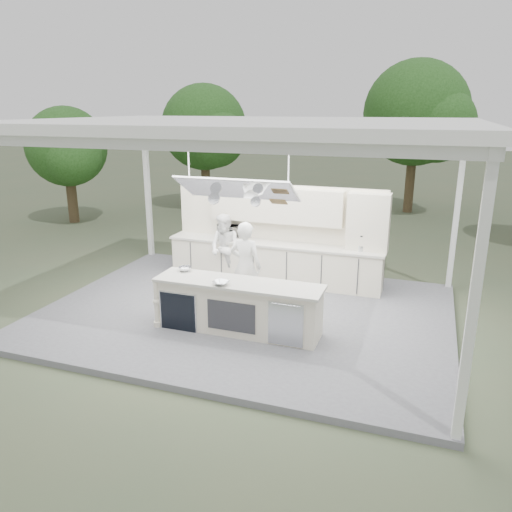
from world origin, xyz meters
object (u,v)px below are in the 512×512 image
at_px(back_counter, 274,262).
at_px(sous_chef, 225,248).
at_px(demo_island, 237,306).
at_px(head_chef, 246,266).

height_order(back_counter, sous_chef, sous_chef).
distance_m(demo_island, sous_chef, 2.79).
bearing_deg(back_counter, demo_island, -86.37).
xyz_separation_m(back_counter, head_chef, (-0.04, -1.78, 0.43)).
distance_m(back_counter, sous_chef, 1.18).
relative_size(demo_island, head_chef, 1.71).
bearing_deg(head_chef, demo_island, 107.53).
distance_m(back_counter, head_chef, 1.83).
distance_m(head_chef, sous_chef, 1.77).
xyz_separation_m(demo_island, head_chef, (-0.22, 1.03, 0.43)).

